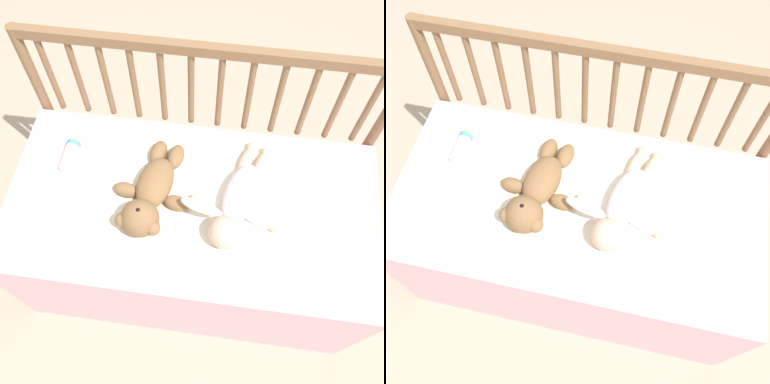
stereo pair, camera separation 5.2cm
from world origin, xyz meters
The scene contains 7 objects.
ground_plane centered at (0.00, 0.00, 0.00)m, with size 12.00×12.00×0.00m, color tan.
crib_mattress centered at (0.00, 0.00, 0.28)m, with size 1.25×0.64×0.55m.
crib_rail centered at (0.00, 0.34, 0.66)m, with size 1.25×0.04×0.92m.
blanket centered at (0.04, 0.03, 0.56)m, with size 0.81×0.55×0.01m.
teddy_bear centered at (-0.13, -0.01, 0.60)m, with size 0.27×0.39×0.13m.
baby centered at (0.15, 0.01, 0.60)m, with size 0.34×0.42×0.11m.
baby_bottle centered at (-0.44, 0.13, 0.58)m, with size 0.05×0.14×0.05m.
Camera 1 is at (0.09, -0.64, 1.83)m, focal length 40.00 mm.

